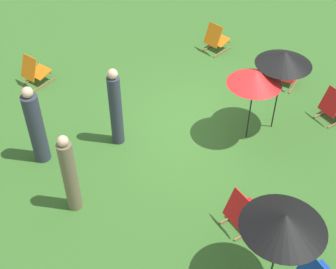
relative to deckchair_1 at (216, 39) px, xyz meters
name	(u,v)px	position (x,y,z in m)	size (l,w,h in m)	color
ground_plane	(206,127)	(-2.14, 2.71, -0.37)	(40.00, 40.00, 0.00)	#386B28
deckchair_1	(216,39)	(0.00, 0.00, 0.00)	(0.50, 0.77, 0.83)	olive
deckchair_2	(35,71)	(2.09, 4.59, 0.00)	(0.60, 0.83, 0.83)	olive
deckchair_3	(334,106)	(-3.96, 0.34, 0.00)	(0.63, 0.84, 0.83)	olive
deckchair_7	(287,73)	(-2.40, -0.03, 0.00)	(0.67, 0.86, 0.83)	olive
deckchair_10	(243,212)	(-4.50, 4.30, 0.00)	(0.62, 0.84, 0.83)	olive
umbrella_0	(255,78)	(-2.99, 2.28, 1.22)	(1.14, 1.14, 1.75)	black
umbrella_1	(284,58)	(-3.17, 1.58, 1.47)	(1.19, 1.19, 1.99)	black
umbrella_2	(284,221)	(-5.56, 4.85, 1.20)	(1.30, 1.30, 1.71)	black
person_0	(116,108)	(-1.12, 4.46, 0.54)	(0.32, 0.32, 1.88)	#333847
person_1	(36,127)	(-0.43, 5.98, 0.50)	(0.46, 0.46, 1.84)	#333847
person_2	(70,175)	(-2.01, 6.24, 0.48)	(0.38, 0.38, 1.78)	#72664C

